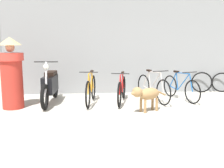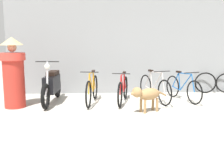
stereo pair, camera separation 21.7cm
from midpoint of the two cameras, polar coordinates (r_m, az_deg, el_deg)
ground_plane at (r=5.26m, az=10.57°, el=-8.90°), size 60.00×60.00×0.00m
shop_wall_back at (r=8.33m, az=5.38°, el=8.79°), size 7.78×0.20×3.12m
bicycle_0 at (r=6.92m, az=-3.47°, el=-1.24°), size 0.46×1.71×0.89m
bicycle_1 at (r=6.97m, az=3.29°, el=-1.32°), size 0.53×1.64×0.84m
bicycle_2 at (r=7.23m, az=10.08°, el=-0.90°), size 0.60×1.66×0.88m
bicycle_3 at (r=7.52m, az=15.96°, el=-0.87°), size 0.59×1.57×0.83m
motorcycle at (r=7.10m, az=-12.11°, el=-0.28°), size 0.58×2.02×1.14m
stray_dog at (r=6.09m, az=8.57°, el=-2.28°), size 0.94×0.57×0.61m
person_in_robes at (r=6.81m, az=-19.82°, el=2.47°), size 0.72×0.72×1.73m
spare_tire_right at (r=8.82m, az=20.33°, el=0.26°), size 0.65×0.21×0.66m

